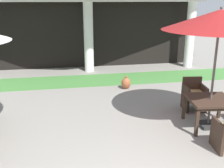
% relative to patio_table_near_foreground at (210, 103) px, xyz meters
% --- Properties ---
extents(lawn_strip, '(11.96, 1.62, 0.01)m').
position_rel_patio_table_near_foreground_xyz_m(lawn_strip, '(-2.30, 4.38, -0.61)').
color(lawn_strip, '#47843D').
rests_on(lawn_strip, ground).
extents(patio_table_near_foreground, '(1.12, 1.12, 0.71)m').
position_rel_patio_table_near_foreground_xyz_m(patio_table_near_foreground, '(0.00, 0.00, 0.00)').
color(patio_table_near_foreground, '#38281E').
rests_on(patio_table_near_foreground, ground).
extents(patio_umbrella_near_foreground, '(2.50, 2.50, 2.81)m').
position_rel_patio_table_near_foreground_xyz_m(patio_umbrella_near_foreground, '(0.00, 0.00, 1.89)').
color(patio_umbrella_near_foreground, '#2D2D2D').
rests_on(patio_umbrella_near_foreground, ground).
extents(patio_chair_near_foreground_north, '(0.63, 0.65, 0.88)m').
position_rel_patio_table_near_foreground_xyz_m(patio_chair_near_foreground_north, '(0.13, 1.07, -0.20)').
color(patio_chair_near_foreground_north, '#38281E').
rests_on(patio_chair_near_foreground_north, ground).
extents(terracotta_urn, '(0.32, 0.32, 0.47)m').
position_rel_patio_table_near_foreground_xyz_m(terracotta_urn, '(-1.30, 3.19, -0.42)').
color(terracotta_urn, '#9E5633').
rests_on(terracotta_urn, ground).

